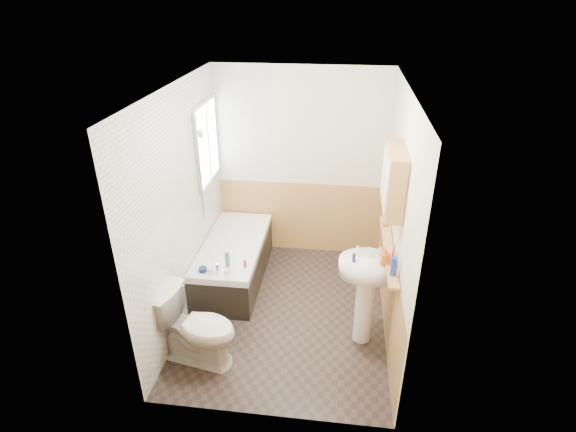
# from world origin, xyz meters

# --- Properties ---
(floor) EXTENTS (2.80, 2.80, 0.00)m
(floor) POSITION_xyz_m (0.00, 0.00, 0.00)
(floor) COLOR black
(floor) RESTS_ON ground
(ceiling) EXTENTS (2.80, 2.80, 0.00)m
(ceiling) POSITION_xyz_m (0.00, 0.00, 2.50)
(ceiling) COLOR white
(ceiling) RESTS_ON ground
(wall_back) EXTENTS (2.20, 0.02, 2.50)m
(wall_back) POSITION_xyz_m (0.00, 1.41, 1.25)
(wall_back) COLOR beige
(wall_back) RESTS_ON ground
(wall_front) EXTENTS (2.20, 0.02, 2.50)m
(wall_front) POSITION_xyz_m (0.00, -1.41, 1.25)
(wall_front) COLOR beige
(wall_front) RESTS_ON ground
(wall_left) EXTENTS (0.02, 2.80, 2.50)m
(wall_left) POSITION_xyz_m (-1.11, 0.00, 1.25)
(wall_left) COLOR beige
(wall_left) RESTS_ON ground
(wall_right) EXTENTS (0.02, 2.80, 2.50)m
(wall_right) POSITION_xyz_m (1.11, 0.00, 1.25)
(wall_right) COLOR beige
(wall_right) RESTS_ON ground
(wainscot_right) EXTENTS (0.01, 2.80, 1.00)m
(wainscot_right) POSITION_xyz_m (1.09, 0.00, 0.50)
(wainscot_right) COLOR tan
(wainscot_right) RESTS_ON wall_right
(wainscot_front) EXTENTS (2.20, 0.01, 1.00)m
(wainscot_front) POSITION_xyz_m (0.00, -1.39, 0.50)
(wainscot_front) COLOR tan
(wainscot_front) RESTS_ON wall_front
(wainscot_back) EXTENTS (2.20, 0.01, 1.00)m
(wainscot_back) POSITION_xyz_m (0.00, 1.39, 0.50)
(wainscot_back) COLOR tan
(wainscot_back) RESTS_ON wall_back
(tile_cladding_left) EXTENTS (0.01, 2.80, 2.50)m
(tile_cladding_left) POSITION_xyz_m (-1.09, 0.00, 1.25)
(tile_cladding_left) COLOR white
(tile_cladding_left) RESTS_ON wall_left
(tile_return_back) EXTENTS (0.75, 0.01, 1.50)m
(tile_return_back) POSITION_xyz_m (-0.73, 1.39, 1.75)
(tile_return_back) COLOR white
(tile_return_back) RESTS_ON wall_back
(window) EXTENTS (0.03, 0.79, 0.99)m
(window) POSITION_xyz_m (-1.06, 0.95, 1.65)
(window) COLOR white
(window) RESTS_ON wall_left
(bathtub) EXTENTS (0.70, 1.58, 0.67)m
(bathtub) POSITION_xyz_m (-0.73, 0.57, 0.28)
(bathtub) COLOR black
(bathtub) RESTS_ON floor
(shower_riser) EXTENTS (0.11, 0.08, 1.27)m
(shower_riser) POSITION_xyz_m (-1.04, 0.52, 1.57)
(shower_riser) COLOR silver
(shower_riser) RESTS_ON wall_left
(toilet) EXTENTS (0.87, 0.59, 0.78)m
(toilet) POSITION_xyz_m (-0.76, -0.82, 0.39)
(toilet) COLOR white
(toilet) RESTS_ON floor
(sink) EXTENTS (0.57, 0.46, 1.09)m
(sink) POSITION_xyz_m (0.84, -0.33, 0.70)
(sink) COLOR white
(sink) RESTS_ON floor
(pine_shelf) EXTENTS (0.10, 1.35, 0.03)m
(pine_shelf) POSITION_xyz_m (1.04, -0.13, 1.00)
(pine_shelf) COLOR tan
(pine_shelf) RESTS_ON wall_right
(medicine_cabinet) EXTENTS (0.17, 0.66, 0.60)m
(medicine_cabinet) POSITION_xyz_m (1.01, -0.11, 1.72)
(medicine_cabinet) COLOR tan
(medicine_cabinet) RESTS_ON wall_right
(foam_can) EXTENTS (0.07, 0.07, 0.18)m
(foam_can) POSITION_xyz_m (1.04, -0.60, 1.10)
(foam_can) COLOR #19339E
(foam_can) RESTS_ON pine_shelf
(green_bottle) EXTENTS (0.06, 0.06, 0.22)m
(green_bottle) POSITION_xyz_m (1.04, -0.45, 1.12)
(green_bottle) COLOR maroon
(green_bottle) RESTS_ON pine_shelf
(black_jar) EXTENTS (0.07, 0.07, 0.04)m
(black_jar) POSITION_xyz_m (1.04, 0.33, 1.03)
(black_jar) COLOR maroon
(black_jar) RESTS_ON pine_shelf
(soap_bottle) EXTENTS (0.12, 0.20, 0.08)m
(soap_bottle) POSITION_xyz_m (0.98, -0.39, 1.02)
(soap_bottle) COLOR orange
(soap_bottle) RESTS_ON sink
(clear_bottle) EXTENTS (0.04, 0.04, 0.09)m
(clear_bottle) POSITION_xyz_m (0.70, -0.38, 1.02)
(clear_bottle) COLOR navy
(clear_bottle) RESTS_ON sink
(blue_gel) EXTENTS (0.06, 0.05, 0.18)m
(blue_gel) POSITION_xyz_m (-0.66, 0.04, 0.62)
(blue_gel) COLOR #388447
(blue_gel) RESTS_ON bathtub
(cream_jar) EXTENTS (0.11, 0.11, 0.05)m
(cream_jar) POSITION_xyz_m (-0.91, -0.09, 0.55)
(cream_jar) COLOR navy
(cream_jar) RESTS_ON bathtub
(orange_bottle) EXTENTS (0.04, 0.04, 0.08)m
(orange_bottle) POSITION_xyz_m (-0.47, 0.06, 0.57)
(orange_bottle) COLOR maroon
(orange_bottle) RESTS_ON bathtub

